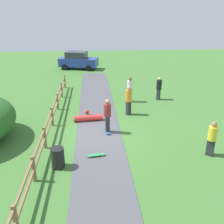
# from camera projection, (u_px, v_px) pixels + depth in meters

# --- Properties ---
(ground_plane) EXTENTS (60.00, 60.00, 0.00)m
(ground_plane) POSITION_uv_depth(u_px,v_px,m) (99.00, 134.00, 13.72)
(ground_plane) COLOR #427533
(asphalt_path) EXTENTS (2.40, 28.00, 0.02)m
(asphalt_path) POSITION_uv_depth(u_px,v_px,m) (99.00, 134.00, 13.71)
(asphalt_path) COLOR #515156
(asphalt_path) RESTS_ON ground_plane
(wooden_fence) EXTENTS (0.12, 18.12, 1.10)m
(wooden_fence) POSITION_uv_depth(u_px,v_px,m) (49.00, 124.00, 13.28)
(wooden_fence) COLOR olive
(wooden_fence) RESTS_ON ground_plane
(trash_bin) EXTENTS (0.56, 0.56, 0.90)m
(trash_bin) POSITION_uv_depth(u_px,v_px,m) (58.00, 158.00, 10.68)
(trash_bin) COLOR black
(trash_bin) RESTS_ON ground_plane
(skater_riding) EXTENTS (0.42, 0.82, 1.88)m
(skater_riding) POSITION_uv_depth(u_px,v_px,m) (107.00, 114.00, 13.49)
(skater_riding) COLOR #265999
(skater_riding) RESTS_ON asphalt_path
(skater_fallen) EXTENTS (1.71, 1.35, 0.36)m
(skater_fallen) POSITION_uv_depth(u_px,v_px,m) (88.00, 117.00, 15.30)
(skater_fallen) COLOR red
(skater_fallen) RESTS_ON asphalt_path
(skateboard_loose) EXTENTS (0.82, 0.32, 0.08)m
(skateboard_loose) POSITION_uv_depth(u_px,v_px,m) (96.00, 155.00, 11.57)
(skateboard_loose) COLOR #338C4C
(skateboard_loose) RESTS_ON asphalt_path
(bystander_black) EXTENTS (0.53, 0.53, 1.69)m
(bystander_black) POSITION_uv_depth(u_px,v_px,m) (159.00, 87.00, 18.65)
(bystander_black) COLOR #2D2D33
(bystander_black) RESTS_ON ground_plane
(bystander_white) EXTENTS (0.50, 0.50, 1.83)m
(bystander_white) POSITION_uv_depth(u_px,v_px,m) (130.00, 88.00, 18.16)
(bystander_white) COLOR #2D2D33
(bystander_white) RESTS_ON ground_plane
(bystander_orange) EXTENTS (0.54, 0.54, 1.88)m
(bystander_orange) POSITION_uv_depth(u_px,v_px,m) (129.00, 99.00, 15.89)
(bystander_orange) COLOR #2D2D33
(bystander_orange) RESTS_ON ground_plane
(bystander_yellow) EXTENTS (0.53, 0.53, 1.68)m
(bystander_yellow) POSITION_uv_depth(u_px,v_px,m) (212.00, 137.00, 11.38)
(bystander_yellow) COLOR #2D2D33
(bystander_yellow) RESTS_ON ground_plane
(parked_car_blue) EXTENTS (4.48, 2.74, 1.92)m
(parked_car_blue) POSITION_uv_depth(u_px,v_px,m) (78.00, 60.00, 28.37)
(parked_car_blue) COLOR #283D99
(parked_car_blue) RESTS_ON ground_plane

